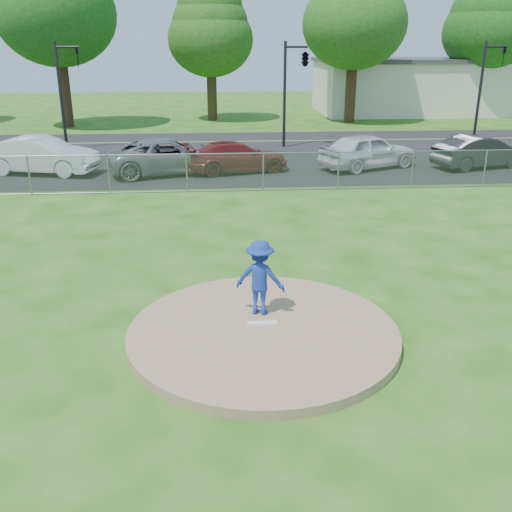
{
  "coord_description": "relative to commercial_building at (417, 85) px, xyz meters",
  "views": [
    {
      "loc": [
        -0.86,
        -10.08,
        5.56
      ],
      "look_at": [
        0.0,
        2.0,
        1.0
      ],
      "focal_mm": 40.0,
      "sensor_mm": 36.0,
      "label": 1
    }
  ],
  "objects": [
    {
      "name": "ground",
      "position": [
        -16.0,
        -28.0,
        -2.16
      ],
      "size": [
        120.0,
        120.0,
        0.0
      ],
      "primitive_type": "plane",
      "color": "#225412",
      "rests_on": "ground"
    },
    {
      "name": "pitchers_mound",
      "position": [
        -16.0,
        -38.0,
        -2.06
      ],
      "size": [
        5.4,
        5.4,
        0.2
      ],
      "primitive_type": "cylinder",
      "color": "#967552",
      "rests_on": "ground"
    },
    {
      "name": "pitching_rubber",
      "position": [
        -16.0,
        -37.8,
        -1.94
      ],
      "size": [
        0.6,
        0.15,
        0.04
      ],
      "primitive_type": "cube",
      "color": "white",
      "rests_on": "pitchers_mound"
    },
    {
      "name": "chain_link_fence",
      "position": [
        -16.0,
        -26.0,
        -1.41
      ],
      "size": [
        40.0,
        0.06,
        1.5
      ],
      "primitive_type": "cube",
      "color": "gray",
      "rests_on": "ground"
    },
    {
      "name": "parking_lot",
      "position": [
        -16.0,
        -21.5,
        -2.15
      ],
      "size": [
        50.0,
        8.0,
        0.01
      ],
      "primitive_type": "cube",
      "color": "black",
      "rests_on": "ground"
    },
    {
      "name": "street",
      "position": [
        -16.0,
        -14.0,
        -2.16
      ],
      "size": [
        60.0,
        7.0,
        0.01
      ],
      "primitive_type": "cube",
      "color": "black",
      "rests_on": "ground"
    },
    {
      "name": "commercial_building",
      "position": [
        0.0,
        0.0,
        0.0
      ],
      "size": [
        16.4,
        9.4,
        4.3
      ],
      "color": "beige",
      "rests_on": "ground"
    },
    {
      "name": "tree_center",
      "position": [
        -17.0,
        -4.0,
        4.31
      ],
      "size": [
        6.16,
        6.16,
        9.84
      ],
      "color": "#342513",
      "rests_on": "ground"
    },
    {
      "name": "tree_right",
      "position": [
        -7.0,
        -6.0,
        5.49
      ],
      "size": [
        7.28,
        7.28,
        11.63
      ],
      "color": "#352113",
      "rests_on": "ground"
    },
    {
      "name": "tree_far_right",
      "position": [
        4.0,
        -3.0,
        4.9
      ],
      "size": [
        6.72,
        6.72,
        10.74
      ],
      "color": "#342013",
      "rests_on": "ground"
    },
    {
      "name": "traffic_signal_left",
      "position": [
        -24.76,
        -16.0,
        1.2
      ],
      "size": [
        1.28,
        0.2,
        5.6
      ],
      "color": "black",
      "rests_on": "ground"
    },
    {
      "name": "traffic_signal_center",
      "position": [
        -12.03,
        -16.0,
        2.45
      ],
      "size": [
        1.42,
        2.48,
        5.6
      ],
      "color": "black",
      "rests_on": "ground"
    },
    {
      "name": "traffic_signal_right",
      "position": [
        -1.76,
        -16.0,
        1.2
      ],
      "size": [
        1.28,
        0.2,
        5.6
      ],
      "color": "black",
      "rests_on": "ground"
    },
    {
      "name": "pitcher",
      "position": [
        -16.01,
        -37.27,
        -1.16
      ],
      "size": [
        1.17,
        0.89,
        1.6
      ],
      "primitive_type": "imported",
      "rotation": [
        0.0,
        0.0,
        2.82
      ],
      "color": "#1C359A",
      "rests_on": "pitchers_mound"
    },
    {
      "name": "traffic_cone",
      "position": [
        -21.22,
        -22.28,
        -1.81
      ],
      "size": [
        0.35,
        0.35,
        0.67
      ],
      "primitive_type": "cone",
      "color": "#FC620D",
      "rests_on": "parking_lot"
    },
    {
      "name": "parked_car_white",
      "position": [
        -24.58,
        -22.2,
        -1.33
      ],
      "size": [
        5.22,
        2.81,
        1.63
      ],
      "primitive_type": "imported",
      "rotation": [
        0.0,
        0.0,
        1.34
      ],
      "color": "white",
      "rests_on": "parking_lot"
    },
    {
      "name": "parked_car_gray",
      "position": [
        -18.91,
        -22.5,
        -1.38
      ],
      "size": [
        6.01,
        3.97,
        1.53
      ],
      "primitive_type": "imported",
      "rotation": [
        0.0,
        0.0,
        1.85
      ],
      "color": "slate",
      "rests_on": "parking_lot"
    },
    {
      "name": "parked_car_darkred",
      "position": [
        -15.9,
        -22.45,
        -1.47
      ],
      "size": [
        5.0,
        2.98,
        1.36
      ],
      "primitive_type": "imported",
      "rotation": [
        0.0,
        0.0,
        1.81
      ],
      "color": "maroon",
      "rests_on": "parking_lot"
    },
    {
      "name": "parked_car_pearl",
      "position": [
        -9.8,
        -22.09,
        -1.34
      ],
      "size": [
        5.11,
        3.71,
        1.62
      ],
      "primitive_type": "imported",
      "rotation": [
        0.0,
        0.0,
        2.0
      ],
      "color": "silver",
      "rests_on": "parking_lot"
    },
    {
      "name": "parked_car_charcoal",
      "position": [
        -4.52,
        -22.31,
        -1.41
      ],
      "size": [
        4.77,
        2.77,
        1.49
      ],
      "primitive_type": "imported",
      "rotation": [
        0.0,
        0.0,
        1.85
      ],
      "color": "#252527",
      "rests_on": "parking_lot"
    }
  ]
}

